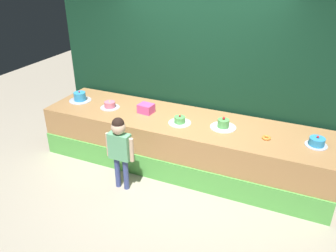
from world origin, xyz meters
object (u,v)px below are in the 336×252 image
Objects in this scene: cake_far_left at (80,97)px; cake_left at (110,105)px; cake_right at (223,124)px; child_figure at (120,144)px; donut at (266,138)px; cake_center at (180,121)px; pink_box at (146,108)px; cake_far_right at (317,142)px.

cake_left is (0.59, -0.04, -0.02)m from cake_far_left.
child_figure is at bearing -142.49° from cake_right.
cake_left is (-0.66, 0.81, 0.11)m from child_figure.
cake_center is (-1.19, -0.03, 0.02)m from donut.
child_figure is 0.93m from cake_center.
cake_left is 1.78m from cake_right.
donut is (1.72, 0.78, 0.09)m from child_figure.
child_figure reaches higher than cake_far_left.
pink_box is 1.86× the size of donut.
cake_far_left is at bearing 175.74° from cake_left.
pink_box is at bearing 179.33° from cake_right.
child_figure reaches higher than donut.
child_figure reaches higher than cake_left.
cake_far_right is (2.97, 0.04, 0.01)m from cake_left.
cake_right is (2.38, 0.01, -0.01)m from cake_far_left.
cake_center is at bearing -3.06° from cake_left.
child_figure reaches higher than pink_box.
cake_right is at bearing -0.67° from pink_box.
pink_box reaches higher than cake_left.
pink_box is 0.61m from cake_center.
cake_far_right is at bearing 3.30° from cake_center.
cake_far_right is at bearing 0.75° from cake_left.
cake_far_right is (1.19, -0.01, 0.00)m from cake_right.
cake_far_left is 2.38m from cake_right.
cake_center is (0.59, -0.13, -0.03)m from pink_box.
cake_left is (-0.59, -0.07, -0.03)m from pink_box.
child_figure is at bearing -51.05° from cake_left.
child_figure is at bearing -85.91° from pink_box.
cake_far_left is 1.11× the size of cake_center.
cake_right is at bearing 1.65° from cake_left.
child_figure is 2.97× the size of cake_far_left.
pink_box is at bearing 176.75° from donut.
child_figure is 1.42m from cake_right.
cake_left is 0.84× the size of cake_right.
cake_right reaches higher than cake_left.
pink_box is 0.78× the size of cake_far_right.
cake_far_right is at bearing -0.08° from cake_far_left.
child_figure is 1.89m from donut.
cake_left is at bearing 176.94° from cake_center.
cake_left is 1.09× the size of cake_far_right.
pink_box is 1.19m from cake_far_left.
child_figure reaches higher than cake_right.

